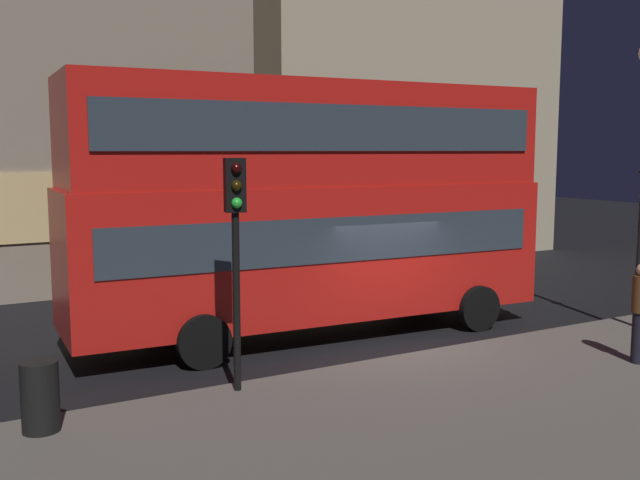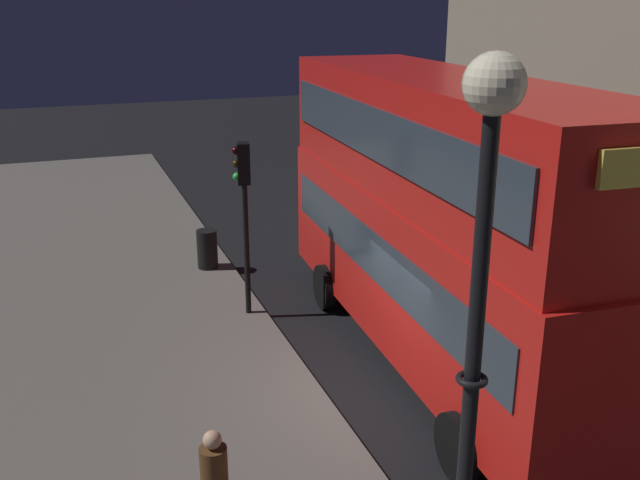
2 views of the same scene
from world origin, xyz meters
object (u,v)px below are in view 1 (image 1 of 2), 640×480
Objects in this scene: double_decker_bus at (311,197)px; litter_bin at (40,396)px; traffic_light_near_kerb at (236,225)px; pedestrian at (640,311)px; traffic_light_far_side at (519,181)px.

litter_bin is at bearing -149.28° from double_decker_bus.
pedestrian is at bearing -5.30° from traffic_light_near_kerb.
litter_bin is (-6.05, -3.15, -2.39)m from double_decker_bus.
litter_bin is (-10.03, 2.00, -0.46)m from pedestrian.
traffic_light_far_side reaches higher than pedestrian.
traffic_light_near_kerb is at bearing -132.54° from double_decker_bus.
traffic_light_far_side is at bearing 20.95° from double_decker_bus.
litter_bin is (-14.94, -6.00, -2.42)m from traffic_light_far_side.
pedestrian reaches higher than litter_bin.
double_decker_bus reaches higher than litter_bin.
traffic_light_near_kerb is 7.53m from pedestrian.
traffic_light_far_side is (8.89, 2.84, 0.03)m from double_decker_bus.
traffic_light_near_kerb is 0.88× the size of traffic_light_far_side.
pedestrian is (-4.91, -8.00, -1.96)m from traffic_light_far_side.
pedestrian is (6.97, -2.23, -1.75)m from traffic_light_near_kerb.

